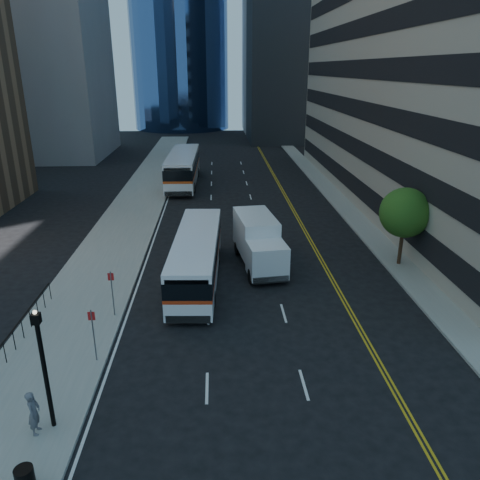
# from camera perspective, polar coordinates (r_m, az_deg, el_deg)

# --- Properties ---
(ground) EXTENTS (160.00, 160.00, 0.00)m
(ground) POSITION_cam_1_polar(r_m,az_deg,el_deg) (23.57, 4.80, -11.28)
(ground) COLOR black
(ground) RESTS_ON ground
(sidewalk_west) EXTENTS (5.00, 90.00, 0.15)m
(sidewalk_west) POSITION_cam_1_polar(r_m,az_deg,el_deg) (47.13, -12.12, 4.75)
(sidewalk_west) COLOR gray
(sidewalk_west) RESTS_ON ground
(sidewalk_east) EXTENTS (2.00, 90.00, 0.15)m
(sidewalk_east) POSITION_cam_1_polar(r_m,az_deg,el_deg) (48.04, 11.59, 5.08)
(sidewalk_east) COLOR gray
(sidewalk_east) RESTS_ON ground
(midrise_west) EXTENTS (18.00, 18.00, 35.00)m
(midrise_west) POSITION_cam_1_polar(r_m,az_deg,el_deg) (76.30, -24.08, 22.55)
(midrise_west) COLOR gray
(midrise_west) RESTS_ON ground
(street_tree) EXTENTS (3.20, 3.20, 5.10)m
(street_tree) POSITION_cam_1_polar(r_m,az_deg,el_deg) (31.56, 19.46, 3.14)
(street_tree) COLOR #332114
(street_tree) RESTS_ON sidewalk_east
(lamp_post) EXTENTS (0.28, 0.28, 4.56)m
(lamp_post) POSITION_cam_1_polar(r_m,az_deg,el_deg) (17.91, -22.81, -13.86)
(lamp_post) COLOR black
(lamp_post) RESTS_ON sidewalk_west
(bus_front) EXTENTS (3.03, 11.46, 2.93)m
(bus_front) POSITION_cam_1_polar(r_m,az_deg,el_deg) (28.35, -5.28, -2.02)
(bus_front) COLOR white
(bus_front) RESTS_ON ground
(bus_rear) EXTENTS (3.18, 13.55, 3.48)m
(bus_rear) POSITION_cam_1_polar(r_m,az_deg,el_deg) (53.01, -6.94, 8.78)
(bus_rear) COLOR white
(bus_rear) RESTS_ON ground
(box_truck) EXTENTS (3.14, 6.91, 3.19)m
(box_truck) POSITION_cam_1_polar(r_m,az_deg,el_deg) (30.43, 2.27, -0.19)
(box_truck) COLOR white
(box_truck) RESTS_ON ground
(trash_can) EXTENTS (0.69, 0.69, 0.86)m
(trash_can) POSITION_cam_1_polar(r_m,az_deg,el_deg) (17.18, -24.72, -25.03)
(trash_can) COLOR black
(trash_can) RESTS_ON sidewalk_west
(pedestrian) EXTENTS (0.43, 0.64, 1.69)m
(pedestrian) POSITION_cam_1_polar(r_m,az_deg,el_deg) (18.81, -23.84, -18.71)
(pedestrian) COLOR #595A61
(pedestrian) RESTS_ON sidewalk_west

